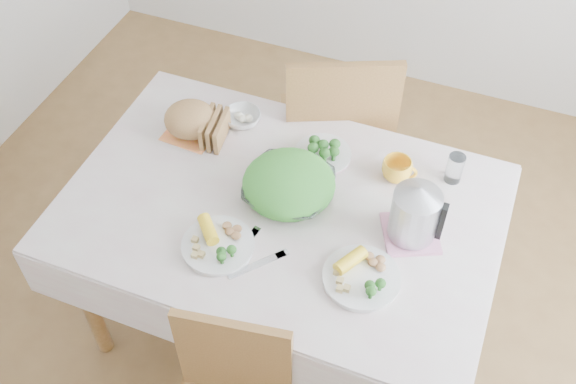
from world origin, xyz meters
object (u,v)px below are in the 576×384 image
(dinner_plate_right, at_px, (361,278))
(dinner_plate_left, at_px, (218,245))
(salad_bowl, at_px, (289,189))
(electric_kettle, at_px, (415,212))
(chair_far, at_px, (334,135))
(dining_table, at_px, (281,269))
(yellow_mug, at_px, (397,170))

(dinner_plate_right, bearing_deg, dinner_plate_left, -174.03)
(salad_bowl, xyz_separation_m, dinner_plate_left, (-0.14, -0.29, -0.03))
(salad_bowl, bearing_deg, electric_kettle, -1.51)
(chair_far, bearing_deg, dinner_plate_left, 60.43)
(dining_table, bearing_deg, dinner_plate_left, -117.10)
(chair_far, xyz_separation_m, electric_kettle, (0.48, -0.66, 0.42))
(yellow_mug, distance_m, electric_kettle, 0.27)
(chair_far, relative_size, salad_bowl, 3.36)
(dining_table, distance_m, salad_bowl, 0.43)
(electric_kettle, bearing_deg, yellow_mug, 122.88)
(dinner_plate_left, distance_m, dinner_plate_right, 0.48)
(chair_far, height_order, dinner_plate_right, chair_far)
(salad_bowl, bearing_deg, dinner_plate_left, -114.68)
(electric_kettle, bearing_deg, chair_far, 132.55)
(chair_far, distance_m, salad_bowl, 0.73)
(salad_bowl, distance_m, yellow_mug, 0.39)
(electric_kettle, bearing_deg, dining_table, -168.44)
(dinner_plate_right, relative_size, yellow_mug, 2.30)
(salad_bowl, bearing_deg, yellow_mug, 34.09)
(dinner_plate_left, distance_m, electric_kettle, 0.65)
(dining_table, bearing_deg, electric_kettle, 5.01)
(dinner_plate_left, xyz_separation_m, electric_kettle, (0.58, 0.28, 0.11))
(dining_table, relative_size, dinner_plate_left, 5.78)
(chair_far, xyz_separation_m, dinner_plate_right, (0.38, -0.89, 0.31))
(chair_far, distance_m, dinner_plate_right, 1.01)
(salad_bowl, height_order, electric_kettle, electric_kettle)
(chair_far, distance_m, electric_kettle, 0.91)
(dinner_plate_left, bearing_deg, dining_table, 62.90)
(dining_table, distance_m, chair_far, 0.70)
(salad_bowl, relative_size, dinner_plate_right, 1.22)
(dinner_plate_right, xyz_separation_m, yellow_mug, (-0.02, 0.46, 0.03))
(dining_table, bearing_deg, salad_bowl, 78.01)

